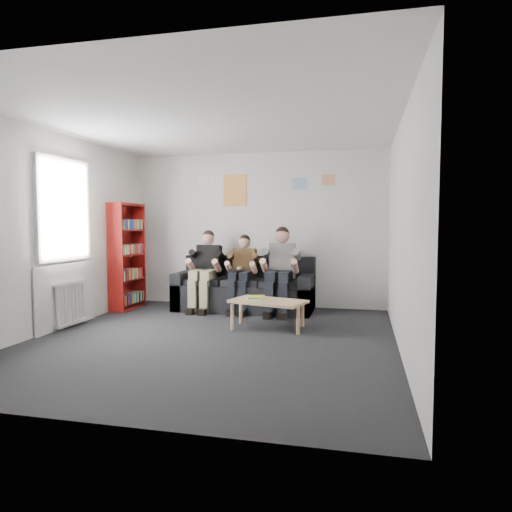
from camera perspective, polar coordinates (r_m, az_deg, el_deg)
The scene contains 14 objects.
room_shell at distance 5.67m, azimuth -5.55°, elevation 2.98°, with size 5.00×5.00×5.00m.
sofa at distance 7.76m, azimuth -1.38°, elevation -4.36°, with size 2.30×0.94×0.89m.
bookshelf at distance 8.09m, azimuth -15.76°, elevation -0.03°, with size 0.27×0.81×1.80m.
coffee_table at distance 6.34m, azimuth 1.52°, elevation -5.95°, with size 1.00×0.55×0.40m.
game_cases at distance 6.35m, azimuth -0.09°, elevation -5.26°, with size 0.26×0.22×0.05m.
person_left at distance 7.71m, azimuth -6.40°, elevation -1.78°, with size 0.40×0.86×1.35m.
person_middle at distance 7.53m, azimuth -1.77°, elevation -2.10°, with size 0.37×0.78×1.27m.
person_right at distance 7.38m, azimuth 3.04°, elevation -1.84°, with size 0.43×0.92×1.41m.
radiator at distance 6.93m, azimuth -22.13°, elevation -5.43°, with size 0.10×0.64×0.60m.
window at distance 6.89m, azimuth -22.78°, elevation 0.19°, with size 0.05×1.30×2.36m.
poster_large at distance 8.19m, azimuth -2.65°, elevation 8.20°, with size 0.42×0.01×0.55m, color gold.
poster_blue at distance 7.96m, azimuth 5.44°, elevation 9.03°, with size 0.25×0.01×0.20m, color #3A79C6.
poster_pink at distance 7.92m, azimuth 9.08°, elevation 9.39°, with size 0.22×0.01×0.18m, color #D4428C.
poster_sign at distance 8.39m, azimuth -6.66°, elevation 9.45°, with size 0.20×0.01×0.14m, color white.
Camera 1 is at (1.81, -5.37, 1.45)m, focal length 32.00 mm.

